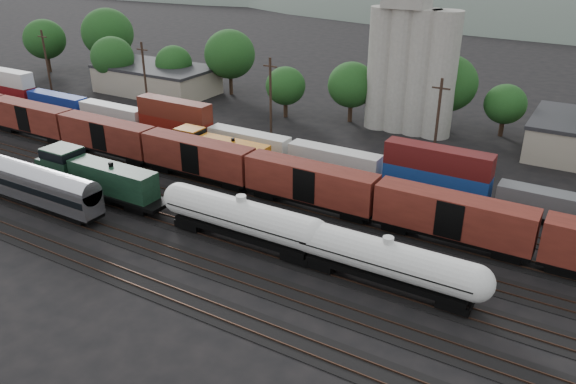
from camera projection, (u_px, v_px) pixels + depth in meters
The scene contains 13 objects.
ground at pixel (257, 219), 59.36m from camera, with size 600.00×600.00×0.00m, color black.
tracks at pixel (256, 219), 59.34m from camera, with size 180.00×33.20×0.20m.
green_locomotive at pixel (92, 175), 62.93m from camera, with size 18.70×3.30×4.95m.
tank_car_a at pixel (242, 217), 53.46m from camera, with size 18.56×3.32×4.86m.
tank_car_b at pixel (386, 260), 46.74m from camera, with size 17.63×3.16×4.62m.
passenger_coach at pixel (25, 180), 61.19m from camera, with size 21.39×2.64×4.86m.
orange_locomotive at pixel (216, 148), 72.13m from camera, with size 16.53×2.76×4.13m.
boxcar_string at pixel (377, 199), 56.70m from camera, with size 184.40×2.90×4.20m.
container_wall at pixel (387, 166), 66.06m from camera, with size 178.40×2.60×5.80m.
grain_silo at pixel (411, 57), 81.27m from camera, with size 13.40×5.00×29.00m.
industrial_sheds at pixel (425, 119), 82.78m from camera, with size 119.38×17.26×5.10m.
tree_band at pixel (429, 85), 81.65m from camera, with size 166.69×21.21×13.70m.
utility_poles at pixel (347, 111), 73.96m from camera, with size 122.20×0.36×12.00m.
Camera 1 is at (29.69, -43.67, 27.48)m, focal length 35.00 mm.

